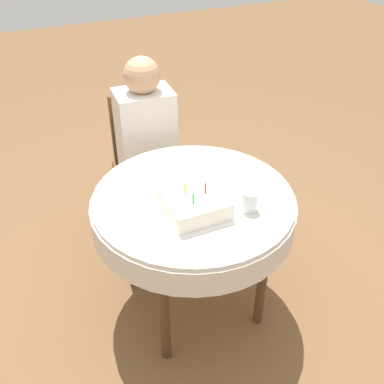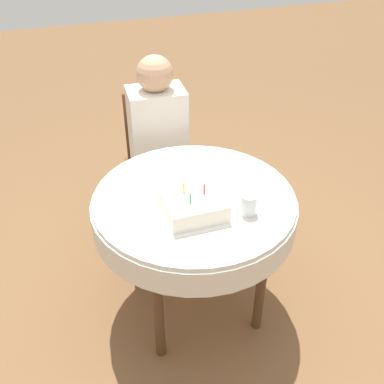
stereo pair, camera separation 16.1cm
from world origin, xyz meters
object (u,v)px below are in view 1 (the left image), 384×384
object	(u,v)px
person	(147,135)
drinking_glass	(250,201)
birthday_cake	(195,203)
chair	(145,160)

from	to	relation	value
person	drinking_glass	world-z (taller)	person
birthday_cake	drinking_glass	xyz separation A→B (m)	(0.23, -0.09, 0.00)
birthday_cake	drinking_glass	size ratio (longest dim) A/B	2.68
chair	person	xyz separation A→B (m)	(-0.01, -0.09, 0.23)
person	birthday_cake	xyz separation A→B (m)	(-0.06, -0.84, 0.08)
chair	birthday_cake	size ratio (longest dim) A/B	3.42
person	birthday_cake	size ratio (longest dim) A/B	4.49
chair	drinking_glass	size ratio (longest dim) A/B	9.17
chair	birthday_cake	xyz separation A→B (m)	(-0.07, -0.93, 0.31)
birthday_cake	drinking_glass	bearing A→B (deg)	-21.08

